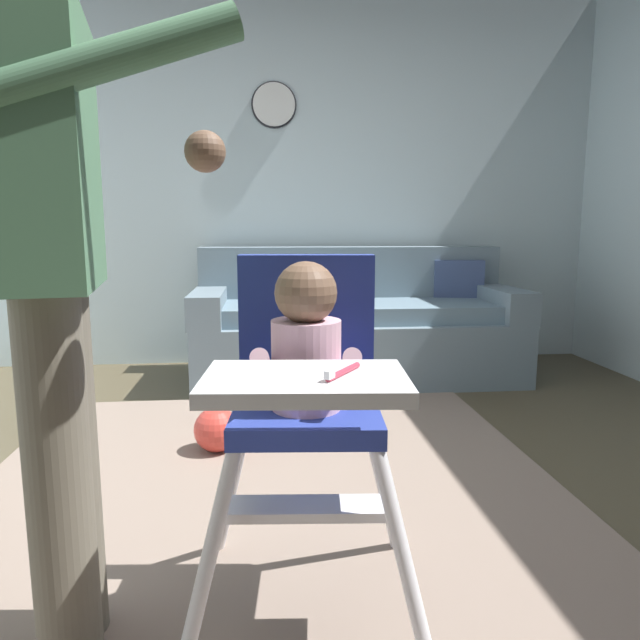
% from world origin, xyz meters
% --- Properties ---
extents(ground, '(6.10, 6.50, 0.10)m').
position_xyz_m(ground, '(0.00, 0.00, -0.05)').
color(ground, brown).
extents(wall_far, '(5.30, 0.06, 2.69)m').
position_xyz_m(wall_far, '(0.00, 2.48, 1.35)').
color(wall_far, silver).
rests_on(wall_far, ground).
extents(area_rug, '(2.26, 2.80, 0.01)m').
position_xyz_m(area_rug, '(-0.18, 0.09, 0.00)').
color(area_rug, gray).
rests_on(area_rug, ground).
extents(couch, '(2.12, 0.86, 0.86)m').
position_xyz_m(couch, '(0.43, 1.96, 0.33)').
color(couch, slate).
rests_on(couch, ground).
extents(high_chair, '(0.65, 0.76, 0.93)m').
position_xyz_m(high_chair, '(-0.09, -0.41, 0.63)').
color(high_chair, white).
rests_on(high_chair, ground).
extents(adult_standing, '(0.57, 0.50, 1.62)m').
position_xyz_m(adult_standing, '(-0.65, -0.50, 0.92)').
color(adult_standing, '#6B6354').
rests_on(adult_standing, ground).
extents(toy_ball, '(0.20, 0.20, 0.20)m').
position_xyz_m(toy_ball, '(-0.41, 0.69, 0.10)').
color(toy_ball, '#D13D33').
rests_on(toy_ball, ground).
extents(wall_clock, '(0.32, 0.04, 0.32)m').
position_xyz_m(wall_clock, '(-0.10, 2.44, 1.85)').
color(wall_clock, white).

